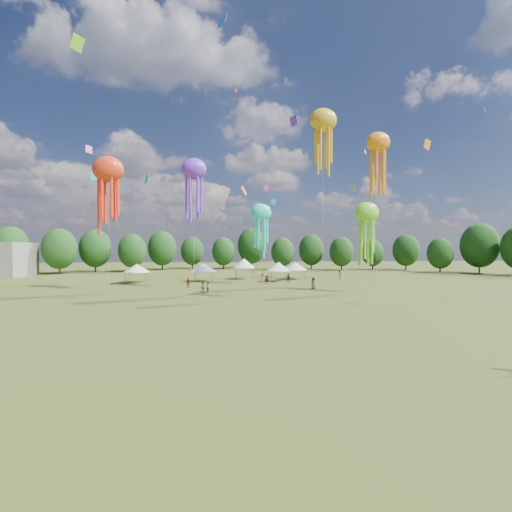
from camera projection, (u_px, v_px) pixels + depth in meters
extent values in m
plane|color=#384416|center=(357.00, 374.00, 18.98)|extent=(300.00, 300.00, 0.00)
imported|color=gray|center=(203.00, 288.00, 52.71)|extent=(0.83, 0.66, 1.67)
imported|color=gray|center=(262.00, 278.00, 69.48)|extent=(0.71, 0.93, 1.71)
imported|color=gray|center=(339.00, 274.00, 77.49)|extent=(1.06, 1.13, 1.86)
imported|color=gray|center=(267.00, 280.00, 65.50)|extent=(1.10, 0.75, 1.56)
imported|color=gray|center=(188.00, 283.00, 59.90)|extent=(1.03, 0.52, 1.68)
imported|color=gray|center=(288.00, 278.00, 69.77)|extent=(1.53, 1.43, 1.71)
imported|color=gray|center=(208.00, 287.00, 53.29)|extent=(0.52, 0.68, 1.67)
imported|color=gray|center=(313.00, 283.00, 58.17)|extent=(0.96, 1.09, 1.88)
cylinder|color=#47474C|center=(126.00, 278.00, 67.07)|extent=(0.08, 0.08, 1.90)
cylinder|color=#47474C|center=(130.00, 277.00, 70.51)|extent=(0.08, 0.08, 1.90)
cylinder|color=#47474C|center=(144.00, 278.00, 67.48)|extent=(0.08, 0.08, 1.90)
cylinder|color=#47474C|center=(148.00, 277.00, 70.92)|extent=(0.08, 0.08, 1.90)
cube|color=white|center=(137.00, 272.00, 68.97)|extent=(3.86, 3.86, 0.10)
cone|color=white|center=(137.00, 268.00, 68.95)|extent=(5.02, 5.02, 1.62)
cylinder|color=#47474C|center=(194.00, 277.00, 69.68)|extent=(0.08, 0.08, 1.87)
cylinder|color=#47474C|center=(195.00, 276.00, 73.15)|extent=(0.08, 0.08, 1.87)
cylinder|color=#47474C|center=(212.00, 277.00, 70.09)|extent=(0.08, 0.08, 1.87)
cylinder|color=#47474C|center=(212.00, 276.00, 73.56)|extent=(0.08, 0.08, 1.87)
cube|color=white|center=(204.00, 272.00, 71.60)|extent=(3.89, 3.89, 0.10)
cone|color=white|center=(204.00, 268.00, 71.58)|extent=(5.06, 5.06, 1.60)
cylinder|color=#47474C|center=(237.00, 274.00, 74.79)|extent=(0.08, 0.08, 2.35)
cylinder|color=#47474C|center=(236.00, 273.00, 78.16)|extent=(0.08, 0.08, 2.35)
cylinder|color=#47474C|center=(253.00, 274.00, 75.19)|extent=(0.08, 0.08, 2.35)
cylinder|color=#47474C|center=(251.00, 273.00, 78.56)|extent=(0.08, 0.08, 2.35)
cube|color=white|center=(244.00, 268.00, 76.65)|extent=(3.80, 3.80, 0.10)
cone|color=white|center=(244.00, 263.00, 76.62)|extent=(4.94, 4.94, 2.01)
cylinder|color=#47474C|center=(271.00, 277.00, 69.51)|extent=(0.08, 0.08, 2.04)
cylinder|color=#47474C|center=(269.00, 276.00, 72.86)|extent=(0.08, 0.08, 2.04)
cylinder|color=#47474C|center=(288.00, 277.00, 69.91)|extent=(0.08, 0.08, 2.04)
cylinder|color=#47474C|center=(285.00, 275.00, 73.26)|extent=(0.08, 0.08, 2.04)
cube|color=white|center=(278.00, 271.00, 71.36)|extent=(3.78, 3.78, 0.10)
cone|color=white|center=(278.00, 266.00, 71.34)|extent=(4.91, 4.91, 1.75)
cylinder|color=#47474C|center=(289.00, 275.00, 74.06)|extent=(0.08, 0.08, 1.94)
cylinder|color=#47474C|center=(286.00, 274.00, 77.38)|extent=(0.08, 0.08, 1.94)
cylinder|color=#47474C|center=(305.00, 275.00, 74.45)|extent=(0.08, 0.08, 1.94)
cylinder|color=#47474C|center=(301.00, 274.00, 77.77)|extent=(0.08, 0.08, 1.94)
cube|color=white|center=(295.00, 270.00, 75.89)|extent=(3.74, 3.74, 0.10)
cone|color=white|center=(295.00, 266.00, 75.87)|extent=(4.86, 4.86, 1.67)
ellipsoid|color=#7D32E0|center=(194.00, 169.00, 57.64)|extent=(4.05, 2.84, 3.44)
cylinder|color=beige|center=(194.00, 229.00, 57.87)|extent=(0.03, 0.03, 19.63)
ellipsoid|color=gold|center=(323.00, 120.00, 58.56)|extent=(4.51, 3.16, 3.83)
cylinder|color=beige|center=(323.00, 205.00, 58.89)|extent=(0.03, 0.03, 27.92)
ellipsoid|color=#80EA26|center=(367.00, 212.00, 52.95)|extent=(3.64, 2.55, 3.09)
cylinder|color=beige|center=(367.00, 253.00, 53.09)|extent=(0.03, 0.03, 12.06)
ellipsoid|color=#FE3516|center=(108.00, 169.00, 54.55)|extent=(4.73, 3.31, 4.02)
cylinder|color=beige|center=(109.00, 231.00, 54.77)|extent=(0.03, 0.03, 18.86)
ellipsoid|color=#1CEEE1|center=(261.00, 213.00, 46.30)|extent=(2.75, 1.92, 2.33)
cylinder|color=beige|center=(261.00, 256.00, 46.44)|extent=(0.03, 0.03, 11.38)
ellipsoid|color=orange|center=(378.00, 142.00, 69.28)|extent=(4.73, 3.31, 4.02)
cylinder|color=beige|center=(378.00, 212.00, 69.61)|extent=(0.03, 0.03, 27.44)
cube|color=#FE3516|center=(247.00, 42.00, 45.84)|extent=(0.25, 0.69, 0.87)
cube|color=orange|center=(244.00, 191.00, 74.90)|extent=(1.39, 1.70, 2.22)
cube|color=gold|center=(365.00, 152.00, 79.62)|extent=(0.60, 0.64, 0.93)
cube|color=blue|center=(273.00, 202.00, 67.55)|extent=(1.10, 0.46, 1.27)
cube|color=#FE3516|center=(236.00, 90.00, 77.91)|extent=(0.82, 0.61, 0.93)
cube|color=#80EA26|center=(77.00, 43.00, 38.77)|extent=(1.49, 1.08, 1.72)
cube|color=blue|center=(222.00, 21.00, 53.09)|extent=(1.57, 2.26, 2.52)
cube|color=#1CEEE1|center=(147.00, 179.00, 76.21)|extent=(1.35, 2.29, 2.53)
cube|color=#E5439E|center=(89.00, 149.00, 50.22)|extent=(0.83, 0.99, 1.27)
cube|color=#7D32E0|center=(294.00, 121.00, 63.15)|extent=(1.33, 1.00, 1.94)
cube|color=orange|center=(427.00, 144.00, 68.93)|extent=(1.91, 0.65, 2.32)
cube|color=#80EA26|center=(353.00, 188.00, 90.04)|extent=(0.85, 1.20, 1.39)
cube|color=blue|center=(484.00, 110.00, 46.50)|extent=(0.77, 0.56, 1.00)
cube|color=#1CEEE1|center=(94.00, 176.00, 71.17)|extent=(1.36, 0.57, 1.76)
cube|color=#E5439E|center=(266.00, 188.00, 68.32)|extent=(1.24, 0.56, 1.30)
cylinder|color=#38281C|center=(11.00, 267.00, 91.84)|extent=(0.44, 0.44, 3.53)
ellipsoid|color=#1A3E14|center=(10.00, 247.00, 91.72)|extent=(8.83, 8.83, 11.04)
cylinder|color=#38281C|center=(60.00, 267.00, 91.05)|extent=(0.44, 0.44, 3.36)
ellipsoid|color=#1A3E14|center=(59.00, 249.00, 90.93)|extent=(8.40, 8.40, 10.51)
cylinder|color=#38281C|center=(96.00, 266.00, 99.06)|extent=(0.44, 0.44, 3.41)
ellipsoid|color=#1A3E14|center=(95.00, 248.00, 98.94)|extent=(8.53, 8.53, 10.66)
cylinder|color=#38281C|center=(132.00, 266.00, 99.78)|extent=(0.44, 0.44, 3.07)
ellipsoid|color=#1A3E14|center=(132.00, 251.00, 99.67)|extent=(7.66, 7.66, 9.58)
cylinder|color=#38281C|center=(162.00, 264.00, 108.86)|extent=(0.44, 0.44, 3.43)
ellipsoid|color=#1A3E14|center=(162.00, 248.00, 108.74)|extent=(8.58, 8.58, 10.73)
cylinder|color=#38281C|center=(192.00, 264.00, 115.47)|extent=(0.44, 0.44, 2.95)
ellipsoid|color=#1A3E14|center=(192.00, 251.00, 115.37)|extent=(7.37, 7.37, 9.21)
cylinder|color=#38281C|center=(224.00, 264.00, 112.78)|extent=(0.44, 0.44, 2.89)
ellipsoid|color=#1A3E14|center=(223.00, 251.00, 112.68)|extent=(7.23, 7.23, 9.04)
cylinder|color=#38281C|center=(252.00, 262.00, 118.29)|extent=(0.44, 0.44, 3.84)
ellipsoid|color=#1A3E14|center=(252.00, 246.00, 118.16)|extent=(9.60, 9.60, 11.99)
cylinder|color=#38281C|center=(283.00, 265.00, 108.30)|extent=(0.44, 0.44, 2.84)
ellipsoid|color=#1A3E14|center=(283.00, 252.00, 108.20)|extent=(7.11, 7.11, 8.89)
cylinder|color=#38281C|center=(311.00, 264.00, 112.01)|extent=(0.44, 0.44, 3.16)
ellipsoid|color=#1A3E14|center=(311.00, 250.00, 111.91)|extent=(7.91, 7.91, 9.88)
cylinder|color=#38281C|center=(341.00, 265.00, 107.22)|extent=(0.44, 0.44, 2.88)
ellipsoid|color=#1A3E14|center=(341.00, 252.00, 107.12)|extent=(7.21, 7.21, 9.01)
cylinder|color=#38281C|center=(373.00, 265.00, 110.43)|extent=(0.44, 0.44, 2.63)
ellipsoid|color=#1A3E14|center=(373.00, 253.00, 110.34)|extent=(6.57, 6.57, 8.22)
cylinder|color=#38281C|center=(406.00, 265.00, 107.99)|extent=(0.44, 0.44, 3.13)
ellipsoid|color=#1A3E14|center=(406.00, 250.00, 107.89)|extent=(7.81, 7.81, 9.77)
cylinder|color=#38281C|center=(440.00, 268.00, 96.53)|extent=(0.44, 0.44, 2.72)
ellipsoid|color=#1A3E14|center=(440.00, 253.00, 96.44)|extent=(6.80, 6.80, 8.50)
cylinder|color=#38281C|center=(479.00, 266.00, 94.74)|extent=(0.44, 0.44, 3.81)
ellipsoid|color=#1A3E14|center=(480.00, 245.00, 94.61)|extent=(9.52, 9.52, 11.90)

